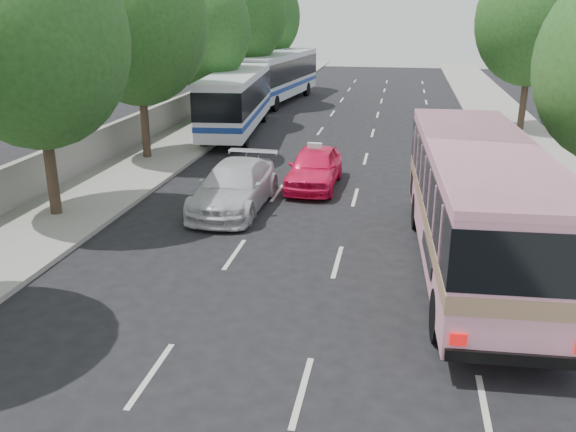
% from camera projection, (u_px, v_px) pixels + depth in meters
% --- Properties ---
extents(ground, '(120.00, 120.00, 0.00)m').
position_uv_depth(ground, '(271.00, 331.00, 13.06)').
color(ground, black).
rests_on(ground, ground).
extents(sidewalk_left, '(4.00, 90.00, 0.15)m').
position_uv_depth(sidewalk_left, '(195.00, 133.00, 33.08)').
color(sidewalk_left, '#9E998E').
rests_on(sidewalk_left, ground).
extents(sidewalk_right, '(4.00, 90.00, 0.12)m').
position_uv_depth(sidewalk_right, '(523.00, 145.00, 30.15)').
color(sidewalk_right, '#9E998E').
rests_on(sidewalk_right, ground).
extents(low_wall, '(0.30, 90.00, 1.50)m').
position_uv_depth(low_wall, '(163.00, 116.00, 33.12)').
color(low_wall, '#9E998E').
rests_on(low_wall, sidewalk_left).
extents(tree_left_b, '(5.70, 5.70, 8.88)m').
position_uv_depth(tree_left_b, '(34.00, 34.00, 18.13)').
color(tree_left_b, '#38281E').
rests_on(tree_left_b, ground).
extents(tree_left_c, '(6.00, 6.00, 9.35)m').
position_uv_depth(tree_left_c, '(138.00, 18.00, 25.49)').
color(tree_left_c, '#38281E').
rests_on(tree_left_c, ground).
extents(tree_left_d, '(5.52, 5.52, 8.60)m').
position_uv_depth(tree_left_d, '(201.00, 24.00, 33.07)').
color(tree_left_d, '#38281E').
rests_on(tree_left_d, ground).
extents(tree_left_e, '(6.30, 6.30, 9.82)m').
position_uv_depth(tree_left_e, '(240.00, 8.00, 40.22)').
color(tree_left_e, '#38281E').
rests_on(tree_left_e, ground).
extents(tree_left_f, '(5.88, 5.88, 9.16)m').
position_uv_depth(tree_left_f, '(264.00, 14.00, 47.83)').
color(tree_left_f, '#38281E').
rests_on(tree_left_f, ground).
extents(tree_right_far, '(6.00, 6.00, 9.35)m').
position_uv_depth(tree_right_far, '(536.00, 15.00, 31.72)').
color(tree_right_far, '#38281E').
rests_on(tree_right_far, ground).
extents(pink_bus, '(3.23, 10.78, 3.40)m').
position_uv_depth(pink_bus, '(478.00, 195.00, 15.30)').
color(pink_bus, pink).
rests_on(pink_bus, ground).
extents(pink_taxi, '(1.89, 4.53, 1.54)m').
position_uv_depth(pink_taxi, '(314.00, 167.00, 23.23)').
color(pink_taxi, '#FE1654').
rests_on(pink_taxi, ground).
extents(white_pickup, '(2.28, 5.40, 1.55)m').
position_uv_depth(white_pickup, '(235.00, 186.00, 20.75)').
color(white_pickup, silver).
rests_on(white_pickup, ground).
extents(tour_coach_front, '(3.36, 11.04, 3.25)m').
position_uv_depth(tour_coach_front, '(237.00, 97.00, 32.75)').
color(tour_coach_front, white).
rests_on(tour_coach_front, ground).
extents(tour_coach_rear, '(3.85, 11.70, 3.43)m').
position_uv_depth(tour_coach_rear, '(279.00, 73.00, 43.38)').
color(tour_coach_rear, silver).
rests_on(tour_coach_rear, ground).
extents(taxi_roof_sign, '(0.55, 0.19, 0.18)m').
position_uv_depth(taxi_roof_sign, '(315.00, 145.00, 22.95)').
color(taxi_roof_sign, silver).
rests_on(taxi_roof_sign, pink_taxi).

